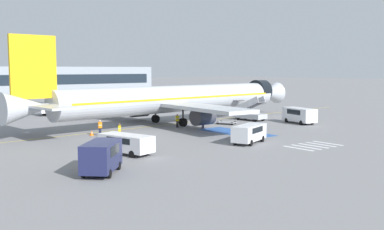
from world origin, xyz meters
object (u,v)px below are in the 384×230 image
at_px(airliner, 175,99).
at_px(traffic_cone_0, 92,133).
at_px(ground_crew_1, 203,121).
at_px(fuel_tanker, 68,105).
at_px(service_van_2, 101,155).
at_px(ground_crew_0, 177,120).
at_px(baggage_cart, 226,122).
at_px(ground_crew_3, 100,127).
at_px(service_van_3, 249,132).
at_px(ground_crew_2, 120,130).
at_px(service_van_1, 299,114).
at_px(boarding_stairs_forward, 250,114).
at_px(service_van_0, 126,142).

height_order(airliner, traffic_cone_0, airliner).
bearing_deg(ground_crew_1, fuel_tanker, -24.97).
bearing_deg(service_van_2, airliner, 86.92).
bearing_deg(service_van_2, ground_crew_1, 77.26).
relative_size(ground_crew_0, ground_crew_1, 1.01).
xyz_separation_m(service_van_2, ground_crew_1, (22.06, 14.65, -0.38)).
xyz_separation_m(airliner, traffic_cone_0, (-14.08, -2.91, -3.20)).
bearing_deg(traffic_cone_0, baggage_cart, -5.76).
bearing_deg(ground_crew_3, service_van_2, -110.62).
bearing_deg(baggage_cart, service_van_3, -151.62).
distance_m(airliner, ground_crew_2, 15.12).
height_order(service_van_1, service_van_2, service_van_2).
height_order(boarding_stairs_forward, baggage_cart, boarding_stairs_forward).
xyz_separation_m(service_van_3, baggage_cart, (9.14, 13.19, -0.90)).
bearing_deg(ground_crew_1, ground_crew_3, 42.99).
height_order(ground_crew_1, traffic_cone_0, ground_crew_1).
distance_m(fuel_tanker, ground_crew_0, 26.01).
xyz_separation_m(service_van_3, ground_crew_3, (-9.57, 14.36, -0.10)).
bearing_deg(boarding_stairs_forward, airliner, 158.27).
xyz_separation_m(fuel_tanker, service_van_1, (19.88, -32.89, -0.32)).
bearing_deg(boarding_stairs_forward, ground_crew_3, 176.10).
bearing_deg(service_van_3, airliner, 147.48).
bearing_deg(traffic_cone_0, ground_crew_0, -2.61).
bearing_deg(airliner, service_van_3, -16.15).
distance_m(fuel_tanker, service_van_0, 39.14).
distance_m(service_van_2, traffic_cone_0, 19.58).
xyz_separation_m(service_van_2, ground_crew_0, (19.92, 17.30, -0.37)).
bearing_deg(service_van_1, baggage_cart, -19.48).
bearing_deg(ground_crew_1, airliner, -36.81).
distance_m(ground_crew_1, ground_crew_3, 13.62).
height_order(airliner, boarding_stairs_forward, airliner).
relative_size(service_van_2, service_van_3, 0.86).
relative_size(service_van_0, service_van_1, 0.98).
bearing_deg(ground_crew_3, ground_crew_0, 7.49).
bearing_deg(ground_crew_3, service_van_1, -7.94).
xyz_separation_m(ground_crew_0, ground_crew_3, (-11.26, -0.24, 0.04)).
distance_m(service_van_0, traffic_cone_0, 12.74).
height_order(boarding_stairs_forward, ground_crew_3, boarding_stairs_forward).
bearing_deg(traffic_cone_0, fuel_tanker, 72.08).
bearing_deg(ground_crew_0, ground_crew_1, -40.78).
height_order(service_van_2, traffic_cone_0, service_van_2).
height_order(service_van_0, ground_crew_1, service_van_0).
relative_size(airliner, service_van_1, 8.29).
bearing_deg(boarding_stairs_forward, service_van_3, -140.44).
height_order(boarding_stairs_forward, ground_crew_1, boarding_stairs_forward).
height_order(baggage_cart, ground_crew_1, ground_crew_1).
relative_size(boarding_stairs_forward, ground_crew_3, 2.94).
bearing_deg(service_van_3, service_van_0, -122.39).
xyz_separation_m(boarding_stairs_forward, traffic_cone_0, (-25.38, 0.67, -0.67)).
relative_size(ground_crew_1, traffic_cone_0, 3.07).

